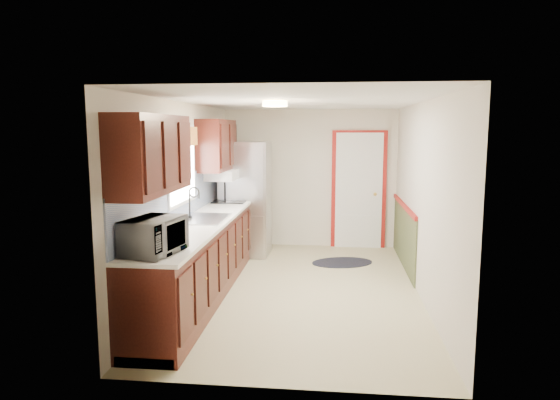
# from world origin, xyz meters

# --- Properties ---
(room_shell) EXTENTS (3.20, 5.20, 2.52)m
(room_shell) POSITION_xyz_m (0.00, 0.00, 1.20)
(room_shell) COLOR tan
(room_shell) RESTS_ON ground
(kitchen_run) EXTENTS (0.63, 4.00, 2.20)m
(kitchen_run) POSITION_xyz_m (-1.24, -0.29, 0.81)
(kitchen_run) COLOR #36110C
(kitchen_run) RESTS_ON ground
(back_wall_trim) EXTENTS (1.12, 2.30, 2.08)m
(back_wall_trim) POSITION_xyz_m (0.99, 2.21, 0.89)
(back_wall_trim) COLOR maroon
(back_wall_trim) RESTS_ON ground
(ceiling_fixture) EXTENTS (0.30, 0.30, 0.06)m
(ceiling_fixture) POSITION_xyz_m (-0.30, -0.20, 2.36)
(ceiling_fixture) COLOR #FFD88C
(ceiling_fixture) RESTS_ON room_shell
(microwave) EXTENTS (0.43, 0.64, 0.40)m
(microwave) POSITION_xyz_m (-1.20, -1.95, 1.14)
(microwave) COLOR white
(microwave) RESTS_ON kitchen_run
(refrigerator) EXTENTS (0.77, 0.77, 1.86)m
(refrigerator) POSITION_xyz_m (-1.02, 1.78, 0.93)
(refrigerator) COLOR #B7B7BC
(refrigerator) RESTS_ON ground
(rug) EXTENTS (1.10, 0.87, 0.01)m
(rug) POSITION_xyz_m (0.57, 1.37, 0.01)
(rug) COLOR black
(rug) RESTS_ON ground
(cooktop) EXTENTS (0.50, 0.60, 0.02)m
(cooktop) POSITION_xyz_m (-1.19, 1.40, 0.95)
(cooktop) COLOR black
(cooktop) RESTS_ON kitchen_run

